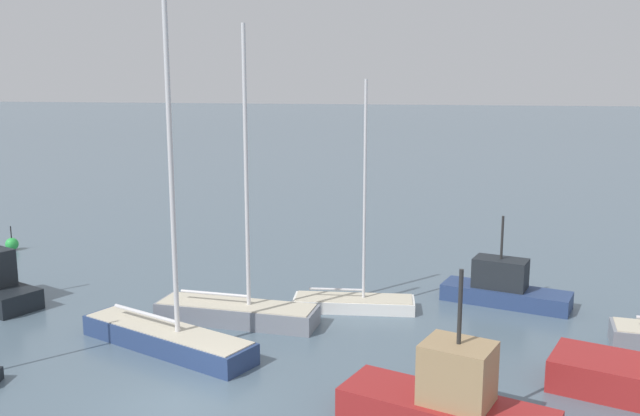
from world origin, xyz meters
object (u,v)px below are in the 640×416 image
(sailboat_0, at_px, (167,332))
(channel_buoy_0, at_px, (12,244))
(fishing_boat_0, at_px, (449,401))
(fishing_boat_1, at_px, (504,288))
(sailboat_2, at_px, (354,300))
(sailboat_3, at_px, (237,309))

(sailboat_0, xyz_separation_m, channel_buoy_0, (-14.95, 10.54, -0.26))
(sailboat_0, height_order, fishing_boat_0, sailboat_0)
(fishing_boat_1, bearing_deg, fishing_boat_0, 95.55)
(fishing_boat_1, bearing_deg, channel_buoy_0, 7.35)
(sailboat_2, bearing_deg, channel_buoy_0, 157.11)
(fishing_boat_0, bearing_deg, sailboat_0, 178.18)
(sailboat_3, bearing_deg, fishing_boat_0, -36.06)
(sailboat_3, xyz_separation_m, fishing_boat_1, (9.86, 5.00, 0.14))
(fishing_boat_1, height_order, channel_buoy_0, fishing_boat_1)
(sailboat_3, bearing_deg, sailboat_2, 33.28)
(sailboat_3, xyz_separation_m, channel_buoy_0, (-16.31, 7.49, -0.20))
(sailboat_2, distance_m, channel_buoy_0, 20.89)
(sailboat_0, bearing_deg, sailboat_3, 85.15)
(sailboat_0, relative_size, channel_buoy_0, 9.08)
(sailboat_0, distance_m, fishing_boat_1, 13.81)
(sailboat_0, bearing_deg, fishing_boat_1, 54.86)
(fishing_boat_1, relative_size, channel_buoy_0, 4.00)
(channel_buoy_0, bearing_deg, fishing_boat_0, -28.84)
(sailboat_0, xyz_separation_m, sailboat_3, (1.36, 3.06, -0.06))
(fishing_boat_0, bearing_deg, sailboat_3, 159.61)
(fishing_boat_0, xyz_separation_m, fishing_boat_1, (1.41, 11.14, -0.12))
(fishing_boat_0, height_order, channel_buoy_0, fishing_boat_0)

